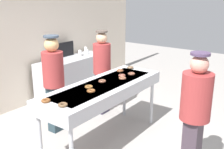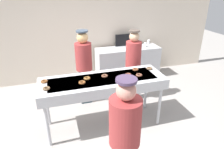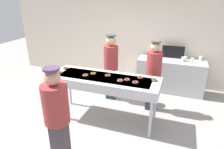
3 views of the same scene
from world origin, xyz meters
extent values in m
plane|color=#9E9993|center=(0.00, 0.00, 0.00)|extent=(16.00, 16.00, 0.00)
cube|color=beige|center=(0.00, 2.33, 1.70)|extent=(8.00, 0.12, 3.40)
cube|color=#B7BABF|center=(0.00, 0.00, 0.90)|extent=(2.25, 0.76, 0.19)
cube|color=slate|center=(0.00, 0.00, 0.95)|extent=(1.92, 0.53, 0.08)
cylinder|color=#B7BABF|center=(-1.03, -0.30, 0.40)|extent=(0.06, 0.06, 0.80)
cylinder|color=#B7BABF|center=(1.03, -0.30, 0.40)|extent=(0.06, 0.06, 0.80)
cylinder|color=#B7BABF|center=(-1.03, 0.30, 0.40)|extent=(0.06, 0.06, 0.80)
cylinder|color=#B7BABF|center=(1.03, 0.30, 0.40)|extent=(0.06, 0.06, 0.80)
torus|color=brown|center=(-1.00, 0.15, 1.01)|extent=(0.13, 0.13, 0.04)
torus|color=brown|center=(0.48, -0.01, 1.01)|extent=(0.16, 0.16, 0.04)
torus|color=brown|center=(0.37, -0.10, 1.01)|extent=(0.17, 0.17, 0.04)
torus|color=brown|center=(0.99, 0.15, 1.01)|extent=(0.17, 0.17, 0.04)
torus|color=brown|center=(-0.27, 0.06, 1.01)|extent=(0.16, 0.16, 0.04)
torus|color=brown|center=(-0.38, -0.08, 1.01)|extent=(0.16, 0.16, 0.04)
torus|color=brown|center=(0.70, 0.18, 1.01)|extent=(0.15, 0.15, 0.04)
torus|color=brown|center=(-0.97, -0.13, 1.01)|extent=(0.17, 0.17, 0.04)
torus|color=brown|center=(0.66, -0.08, 1.01)|extent=(0.15, 0.15, 0.04)
torus|color=brown|center=(0.05, 0.06, 1.01)|extent=(0.17, 0.17, 0.04)
cube|color=#383245|center=(0.88, 0.73, 0.41)|extent=(0.24, 0.18, 0.83)
cylinder|color=#993333|center=(0.88, 0.73, 1.12)|extent=(0.34, 0.34, 0.58)
sphere|color=tan|center=(0.88, 0.73, 1.51)|extent=(0.21, 0.21, 0.21)
cylinder|color=#4F443C|center=(0.88, 0.73, 1.64)|extent=(0.23, 0.23, 0.03)
cube|color=#253840|center=(-0.19, 0.92, 0.41)|extent=(0.24, 0.18, 0.82)
cylinder|color=#993333|center=(-0.19, 0.92, 1.12)|extent=(0.35, 0.35, 0.59)
sphere|color=tan|center=(-0.19, 0.92, 1.53)|extent=(0.24, 0.24, 0.24)
cylinder|color=#364250|center=(-0.19, 0.92, 1.66)|extent=(0.25, 0.25, 0.03)
cube|color=#3E323C|center=(-0.12, -1.48, 0.44)|extent=(0.24, 0.18, 0.88)
cylinder|color=#993333|center=(-0.12, -1.48, 1.17)|extent=(0.36, 0.36, 0.57)
sphere|color=tan|center=(-0.12, -1.48, 1.56)|extent=(0.21, 0.21, 0.21)
cylinder|color=#493755|center=(-0.12, -1.48, 1.68)|extent=(0.22, 0.22, 0.03)
cube|color=#B7BABF|center=(1.21, 1.88, 0.45)|extent=(1.79, 0.57, 0.90)
cylinder|color=white|center=(1.48, 1.87, 0.96)|extent=(0.07, 0.07, 0.13)
cylinder|color=white|center=(1.92, 2.08, 0.96)|extent=(0.07, 0.07, 0.13)
cylinder|color=white|center=(1.54, 1.93, 0.96)|extent=(0.07, 0.07, 0.13)
cylinder|color=white|center=(1.71, 1.85, 0.96)|extent=(0.07, 0.07, 0.13)
cube|color=black|center=(1.21, 2.11, 1.07)|extent=(0.59, 0.04, 0.34)
camera|label=1|loc=(-3.09, -2.45, 2.33)|focal=43.67mm
camera|label=2|loc=(-0.78, -3.15, 2.56)|focal=32.37mm
camera|label=3|loc=(1.38, -3.41, 2.55)|focal=31.59mm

